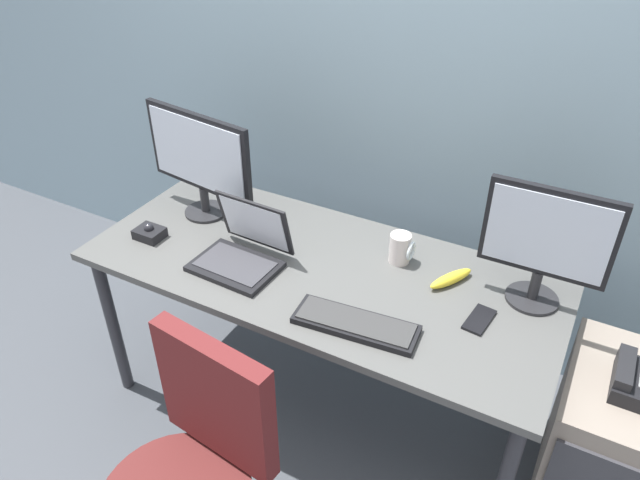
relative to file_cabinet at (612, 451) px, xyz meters
The scene contains 13 objects.
ground_plane 1.16m from the file_cabinet, behind, with size 8.00×8.00×0.00m, color #464A50.
back_wall 1.70m from the file_cabinet, 148.72° to the left, with size 6.00×0.10×2.80m, color #8FACBA.
desk 1.18m from the file_cabinet, behind, with size 1.77×0.76×0.75m.
file_cabinet is the anchor object (origin of this frame).
desk_phone 0.36m from the file_cabinet, 116.78° to the right, with size 0.17×0.20×0.09m.
monitor_main 1.86m from the file_cabinet, behind, with size 0.53×0.18×0.45m.
monitor_side 0.79m from the file_cabinet, 161.92° to the left, with size 0.41×0.18×0.44m.
keyboard 1.01m from the file_cabinet, 161.60° to the right, with size 0.42×0.17×0.03m.
laptop 1.48m from the file_cabinet, behind, with size 0.32×0.29×0.23m.
trackball_mouse 1.87m from the file_cabinet, behind, with size 0.11×0.09×0.07m.
coffee_mug 1.01m from the file_cabinet, behind, with size 0.09×0.08×0.12m.
cell_phone 0.68m from the file_cabinet, behind, with size 0.07×0.14×0.01m, color black.
banana 0.81m from the file_cabinet, behind, with size 0.19×0.04×0.04m, color yellow.
Camera 1 is at (0.84, -1.56, 2.09)m, focal length 33.48 mm.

